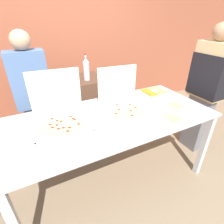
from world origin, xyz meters
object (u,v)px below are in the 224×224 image
(paper_plate_front_center, at_px, (176,106))
(veggie_tray, at_px, (154,92))
(soda_can_silver, at_px, (67,75))
(pizza_box_far_right, at_px, (123,104))
(pizza_box_near_right, at_px, (61,117))
(person_server_vest, at_px, (206,86))
(person_guest_cap, at_px, (34,100))
(paper_plate_front_left, at_px, (172,118))
(soda_bottle, at_px, (86,69))
(soda_can_colored, at_px, (73,77))

(paper_plate_front_center, relative_size, veggie_tray, 0.75)
(soda_can_silver, bearing_deg, pizza_box_far_right, -70.19)
(pizza_box_near_right, height_order, veggie_tray, pizza_box_near_right)
(person_server_vest, bearing_deg, veggie_tray, 65.69)
(soda_can_silver, height_order, person_guest_cap, person_guest_cap)
(paper_plate_front_center, xyz_separation_m, person_guest_cap, (-1.39, 0.92, -0.02))
(soda_can_silver, bearing_deg, paper_plate_front_left, -62.76)
(person_guest_cap, distance_m, person_server_vest, 2.17)
(paper_plate_front_center, height_order, soda_can_silver, soda_can_silver)
(veggie_tray, relative_size, soda_bottle, 0.97)
(pizza_box_far_right, xyz_separation_m, paper_plate_front_left, (0.34, -0.37, -0.07))
(soda_bottle, bearing_deg, paper_plate_front_left, -68.92)
(soda_can_colored, height_order, person_server_vest, person_server_vest)
(paper_plate_front_center, distance_m, paper_plate_front_left, 0.29)
(pizza_box_far_right, bearing_deg, soda_can_colored, 115.83)
(pizza_box_far_right, height_order, soda_can_silver, pizza_box_far_right)
(paper_plate_front_left, height_order, soda_can_colored, soda_can_colored)
(pizza_box_near_right, xyz_separation_m, soda_bottle, (0.53, 0.76, 0.19))
(paper_plate_front_center, relative_size, soda_can_colored, 2.02)
(pizza_box_near_right, bearing_deg, person_guest_cap, 108.73)
(person_server_vest, bearing_deg, soda_bottle, 56.40)
(pizza_box_near_right, relative_size, soda_can_colored, 4.24)
(soda_can_colored, relative_size, person_server_vest, 0.07)
(paper_plate_front_center, bearing_deg, soda_can_colored, 131.15)
(soda_bottle, bearing_deg, person_guest_cap, -175.13)
(veggie_tray, bearing_deg, paper_plate_front_center, -91.13)
(paper_plate_front_left, xyz_separation_m, person_guest_cap, (-1.16, 1.11, -0.02))
(person_server_vest, bearing_deg, paper_plate_front_center, 100.68)
(paper_plate_front_center, relative_size, paper_plate_front_left, 1.16)
(pizza_box_far_right, relative_size, paper_plate_front_left, 2.26)
(veggie_tray, height_order, person_guest_cap, person_guest_cap)
(soda_bottle, distance_m, soda_can_colored, 0.21)
(veggie_tray, distance_m, soda_can_colored, 1.08)
(pizza_box_near_right, xyz_separation_m, paper_plate_front_left, (0.98, -0.40, -0.07))
(paper_plate_front_left, relative_size, soda_can_silver, 1.75)
(soda_can_silver, bearing_deg, pizza_box_near_right, -108.72)
(pizza_box_far_right, distance_m, soda_can_colored, 0.87)
(pizza_box_near_right, xyz_separation_m, veggie_tray, (1.22, 0.18, -0.06))
(soda_can_colored, height_order, person_guest_cap, person_guest_cap)
(soda_can_silver, distance_m, person_guest_cap, 0.56)
(paper_plate_front_center, relative_size, person_guest_cap, 0.15)
(person_server_vest, bearing_deg, soda_can_colored, 59.51)
(soda_can_colored, xyz_separation_m, person_server_vest, (1.49, -0.88, -0.09))
(pizza_box_near_right, relative_size, person_guest_cap, 0.32)
(pizza_box_far_right, xyz_separation_m, person_server_vest, (1.19, -0.07, 0.01))
(veggie_tray, relative_size, person_guest_cap, 0.20)
(pizza_box_far_right, bearing_deg, paper_plate_front_left, -42.77)
(veggie_tray, relative_size, person_server_vest, 0.20)
(soda_bottle, relative_size, person_server_vest, 0.20)
(pizza_box_far_right, bearing_deg, soda_can_silver, 115.02)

